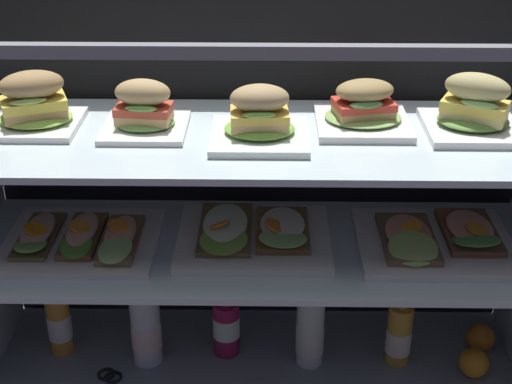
{
  "coord_description": "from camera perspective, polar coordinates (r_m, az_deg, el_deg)",
  "views": [
    {
      "loc": [
        0.02,
        -1.44,
        1.25
      ],
      "look_at": [
        0.0,
        0.0,
        0.51
      ],
      "focal_mm": 52.97,
      "sensor_mm": 36.0,
      "label": 1
    }
  ],
  "objects": [
    {
      "name": "ground_plane",
      "position": [
        1.91,
        0.0,
        -14.16
      ],
      "size": [
        6.0,
        6.0,
        0.02
      ],
      "primitive_type": "cube",
      "color": "#322A30",
      "rests_on": "ground"
    },
    {
      "name": "plated_roll_sandwich_near_right_corner",
      "position": [
        1.52,
        0.27,
        5.41
      ],
      "size": [
        0.2,
        0.2,
        0.12
      ],
      "color": "white",
      "rests_on": "shelf_upper_glass"
    },
    {
      "name": "case_base_deck",
      "position": [
        1.89,
        0.0,
        -13.44
      ],
      "size": [
        1.32,
        0.47,
        0.04
      ],
      "primitive_type": "cube",
      "color": "#97A3AA",
      "rests_on": "ground"
    },
    {
      "name": "plated_roll_sandwich_near_left_corner",
      "position": [
        1.58,
        -8.46,
        6.02
      ],
      "size": [
        0.17,
        0.17,
        0.11
      ],
      "color": "white",
      "rests_on": "shelf_upper_glass"
    },
    {
      "name": "juice_bottle_tucked_behind",
      "position": [
        1.84,
        4.11,
        -10.33
      ],
      "size": [
        0.07,
        0.07,
        0.24
      ],
      "color": "white",
      "rests_on": "case_base_deck"
    },
    {
      "name": "juice_bottle_front_fourth",
      "position": [
        1.87,
        -2.26,
        -9.97
      ],
      "size": [
        0.07,
        0.07,
        0.2
      ],
      "color": "#9C1B48",
      "rests_on": "case_base_deck"
    },
    {
      "name": "open_sandwich_tray_center",
      "position": [
        1.68,
        -0.26,
        -3.17
      ],
      "size": [
        0.34,
        0.29,
        0.06
      ],
      "color": "white",
      "rests_on": "shelf_lower_glass"
    },
    {
      "name": "riser_upper_tier",
      "position": [
        1.62,
        0.0,
        -0.23
      ],
      "size": [
        1.26,
        0.41,
        0.25
      ],
      "color": "silver",
      "rests_on": "shelf_lower_glass"
    },
    {
      "name": "open_sandwich_tray_mid_left",
      "position": [
        1.71,
        -13.1,
        -3.48
      ],
      "size": [
        0.34,
        0.29,
        0.06
      ],
      "color": "white",
      "rests_on": "shelf_lower_glass"
    },
    {
      "name": "juice_bottle_back_left",
      "position": [
        1.93,
        -14.66,
        -9.39
      ],
      "size": [
        0.06,
        0.06,
        0.23
      ],
      "color": "orange",
      "rests_on": "case_base_deck"
    },
    {
      "name": "riser_lower_tier",
      "position": [
        1.78,
        0.0,
        -8.92
      ],
      "size": [
        1.26,
        0.41,
        0.33
      ],
      "color": "silver",
      "rests_on": "case_base_deck"
    },
    {
      "name": "juice_bottle_back_right",
      "position": [
        1.85,
        -8.32,
        -9.99
      ],
      "size": [
        0.07,
        0.07,
        0.25
      ],
      "color": "white",
      "rests_on": "case_base_deck"
    },
    {
      "name": "orange_fruit_beside_bottles",
      "position": [
        1.9,
        16.13,
        -12.29
      ],
      "size": [
        0.07,
        0.07,
        0.07
      ],
      "primitive_type": "sphere",
      "color": "orange",
      "rests_on": "case_base_deck"
    },
    {
      "name": "plated_roll_sandwich_mid_left",
      "position": [
        1.65,
        -16.41,
        6.25
      ],
      "size": [
        0.18,
        0.18,
        0.12
      ],
      "color": "white",
      "rests_on": "shelf_upper_glass"
    },
    {
      "name": "juice_bottle_front_right_end",
      "position": [
        1.88,
        10.75,
        -10.47
      ],
      "size": [
        0.06,
        0.06,
        0.21
      ],
      "color": "gold",
      "rests_on": "case_base_deck"
    },
    {
      "name": "kitchen_scissors",
      "position": [
        1.86,
        -11.51,
        -13.89
      ],
      "size": [
        0.14,
        0.19,
        0.01
      ],
      "color": "silver",
      "rests_on": "case_base_deck"
    },
    {
      "name": "orange_fruit_near_left_post",
      "position": [
        1.99,
        16.59,
        -10.49
      ],
      "size": [
        0.07,
        0.07,
        0.07
      ],
      "primitive_type": "sphere",
      "color": "orange",
      "rests_on": "case_base_deck"
    },
    {
      "name": "plated_roll_sandwich_mid_right",
      "position": [
        1.61,
        8.12,
        6.12
      ],
      "size": [
        0.2,
        0.2,
        0.1
      ],
      "color": "white",
      "rests_on": "shelf_upper_glass"
    },
    {
      "name": "plated_roll_sandwich_right_of_center",
      "position": [
        1.62,
        16.16,
        5.87
      ],
      "size": [
        0.2,
        0.2,
        0.13
      ],
      "color": "white",
      "rests_on": "shelf_upper_glass"
    },
    {
      "name": "shelf_lower_glass",
      "position": [
        1.69,
        0.0,
        -4.24
      ],
      "size": [
        1.28,
        0.42,
        0.01
      ],
      "primitive_type": "cube",
      "color": "silver",
      "rests_on": "riser_lower_tier"
    },
    {
      "name": "open_sandwich_tray_far_right",
      "position": [
        1.71,
        13.45,
        -3.48
      ],
      "size": [
        0.34,
        0.29,
        0.06
      ],
      "color": "white",
      "rests_on": "shelf_lower_glass"
    },
    {
      "name": "shelf_upper_glass",
      "position": [
        1.56,
        0.0,
        4.09
      ],
      "size": [
        1.28,
        0.42,
        0.01
      ],
      "primitive_type": "cube",
      "color": "silver",
      "rests_on": "riser_upper_tier"
    },
    {
      "name": "case_frame",
      "position": [
        1.76,
        0.08,
        1.46
      ],
      "size": [
        1.32,
        0.47,
        0.9
      ],
      "color": "gray",
      "rests_on": "ground"
    }
  ]
}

